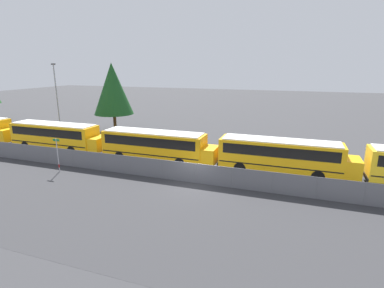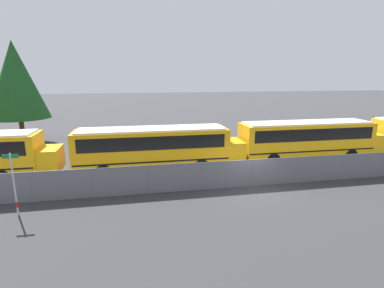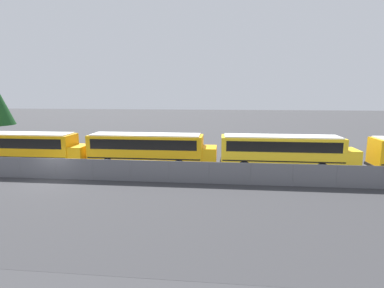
# 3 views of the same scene
# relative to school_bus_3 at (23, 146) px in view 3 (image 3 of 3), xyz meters

# --- Properties ---
(ground_plane) EXTENTS (200.00, 200.00, 0.00)m
(ground_plane) POSITION_rel_school_bus_3_xyz_m (5.39, -3.88, -1.87)
(ground_plane) COLOR #38383A
(road_strip) EXTENTS (144.51, 12.00, 0.01)m
(road_strip) POSITION_rel_school_bus_3_xyz_m (5.39, -9.88, -1.87)
(road_strip) COLOR #333335
(road_strip) RESTS_ON ground_plane
(fence) EXTENTS (110.58, 0.07, 1.69)m
(fence) POSITION_rel_school_bus_3_xyz_m (5.39, -3.88, -1.01)
(fence) COLOR #9EA0A5
(fence) RESTS_ON ground_plane
(school_bus_3) EXTENTS (11.69, 2.52, 3.12)m
(school_bus_3) POSITION_rel_school_bus_3_xyz_m (0.00, 0.00, 0.00)
(school_bus_3) COLOR orange
(school_bus_3) RESTS_ON ground_plane
(school_bus_4) EXTENTS (11.69, 2.52, 3.12)m
(school_bus_4) POSITION_rel_school_bus_3_xyz_m (11.91, 0.56, 0.00)
(school_bus_4) COLOR #EDA80F
(school_bus_4) RESTS_ON ground_plane
(school_bus_5) EXTENTS (11.69, 2.52, 3.12)m
(school_bus_5) POSITION_rel_school_bus_3_xyz_m (23.93, 0.70, 0.00)
(school_bus_5) COLOR yellow
(school_bus_5) RESTS_ON ground_plane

